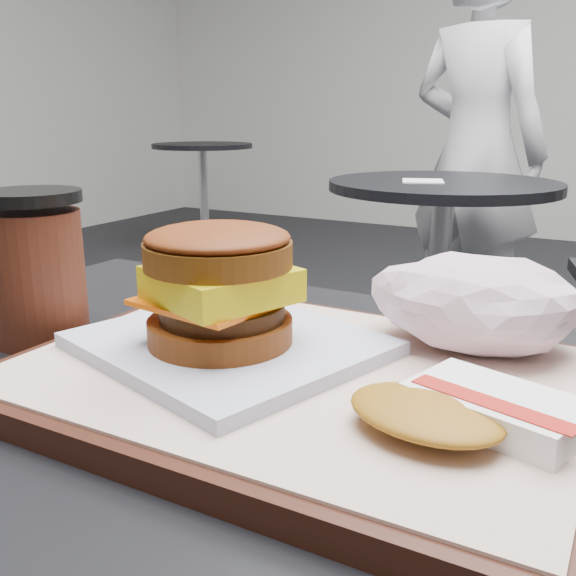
# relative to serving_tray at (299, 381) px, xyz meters

# --- Properties ---
(serving_tray) EXTENTS (0.38, 0.28, 0.02)m
(serving_tray) POSITION_rel_serving_tray_xyz_m (0.00, 0.00, 0.00)
(serving_tray) COLOR black
(serving_tray) RESTS_ON customer_table
(breakfast_sandwich) EXTENTS (0.23, 0.22, 0.09)m
(breakfast_sandwich) POSITION_rel_serving_tray_xyz_m (-0.06, -0.00, 0.05)
(breakfast_sandwich) COLOR white
(breakfast_sandwich) RESTS_ON serving_tray
(hash_brown) EXTENTS (0.13, 0.11, 0.02)m
(hash_brown) POSITION_rel_serving_tray_xyz_m (0.12, -0.03, 0.02)
(hash_brown) COLOR white
(hash_brown) RESTS_ON serving_tray
(crumpled_wrapper) EXTENTS (0.15, 0.12, 0.07)m
(crumpled_wrapper) POSITION_rel_serving_tray_xyz_m (0.09, 0.10, 0.04)
(crumpled_wrapper) COLOR white
(crumpled_wrapper) RESTS_ON serving_tray
(coffee_cup) EXTENTS (0.08, 0.08, 0.12)m
(coffee_cup) POSITION_rel_serving_tray_xyz_m (-0.24, -0.01, 0.05)
(coffee_cup) COLOR #451B10
(coffee_cup) RESTS_ON customer_table
(neighbor_table) EXTENTS (0.70, 0.70, 0.75)m
(neighbor_table) POSITION_rel_serving_tray_xyz_m (-0.35, 1.60, -0.23)
(neighbor_table) COLOR black
(neighbor_table) RESTS_ON ground
(napkin) EXTENTS (0.15, 0.15, 0.00)m
(napkin) POSITION_rel_serving_tray_xyz_m (-0.40, 1.54, -0.03)
(napkin) COLOR white
(napkin) RESTS_ON neighbor_table
(patron) EXTENTS (0.67, 0.55, 1.59)m
(patron) POSITION_rel_serving_tray_xyz_m (-0.42, 2.27, 0.02)
(patron) COLOR silver
(patron) RESTS_ON ground
(bg_table_mid) EXTENTS (0.66, 0.66, 0.75)m
(bg_table_mid) POSITION_rel_serving_tray_xyz_m (-2.40, 3.15, -0.22)
(bg_table_mid) COLOR black
(bg_table_mid) RESTS_ON ground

